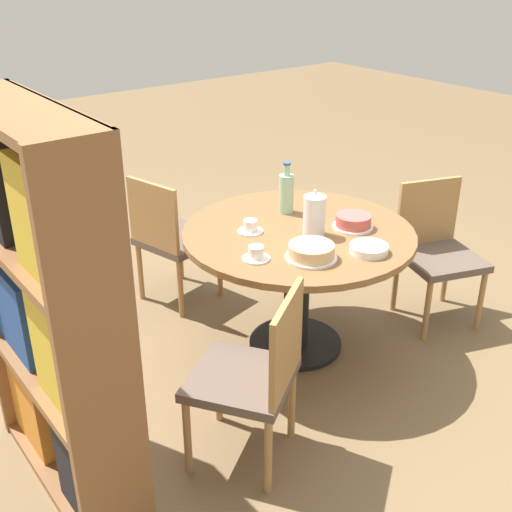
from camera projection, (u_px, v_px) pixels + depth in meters
The scene contains 13 objects.
ground_plane at pixel (295, 345), 3.68m from camera, with size 14.00×14.00×0.00m, color brown.
dining_table at pixel (298, 256), 3.43m from camera, with size 1.23×1.23×0.72m.
chair_a at pixel (437, 249), 3.79m from camera, with size 0.53×0.53×0.83m.
chair_b at pixel (171, 236), 3.96m from camera, with size 0.51×0.51×0.83m.
chair_c at pixel (254, 374), 2.69m from camera, with size 0.58×0.58×0.83m.
bookshelf at pixel (55, 320), 2.45m from camera, with size 0.96×0.28×1.60m.
coffee_pot at pixel (314, 214), 3.27m from camera, with size 0.12×0.12×0.25m.
water_bottle at pixel (286, 192), 3.55m from camera, with size 0.08×0.08×0.29m.
cake_main at pixel (311, 252), 3.05m from camera, with size 0.25×0.25×0.07m.
cake_second at pixel (353, 222), 3.39m from camera, with size 0.22×0.22×0.07m.
cup_a at pixel (250, 227), 3.34m from camera, with size 0.14×0.14×0.07m.
cup_b at pixel (256, 254), 3.05m from camera, with size 0.14×0.14×0.07m.
plate_stack at pixel (369, 249), 3.12m from camera, with size 0.19×0.19×0.04m.
Camera 1 is at (-2.31, 2.06, 2.07)m, focal length 45.00 mm.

